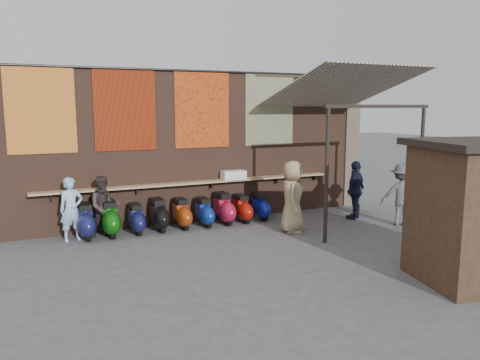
{
  "coord_description": "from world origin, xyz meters",
  "views": [
    {
      "loc": [
        -3.97,
        -9.16,
        3.08
      ],
      "look_at": [
        0.8,
        1.2,
        1.28
      ],
      "focal_mm": 35.0,
      "sensor_mm": 36.0,
      "label": 1
    }
  ],
  "objects_px": {
    "shopper_tan": "(292,197)",
    "scooter_stool_2": "(136,219)",
    "scooter_stool_5": "(204,212)",
    "scooter_stool_6": "(224,209)",
    "scooter_stool_3": "(159,215)",
    "scooter_stool_0": "(86,221)",
    "diner_right": "(104,207)",
    "scooter_stool_8": "(260,207)",
    "scooter_stool_1": "(110,219)",
    "shopper_grey": "(402,195)",
    "scooter_stool_4": "(182,214)",
    "shopper_navy": "(356,190)",
    "scooter_stool_7": "(242,209)",
    "diner_left": "(71,209)",
    "shelf_box": "(233,175)"
  },
  "relations": [
    {
      "from": "shelf_box",
      "to": "scooter_stool_1",
      "type": "distance_m",
      "value": 3.47
    },
    {
      "from": "scooter_stool_4",
      "to": "scooter_stool_7",
      "type": "bearing_deg",
      "value": -1.75
    },
    {
      "from": "scooter_stool_2",
      "to": "diner_left",
      "type": "bearing_deg",
      "value": 179.51
    },
    {
      "from": "scooter_stool_2",
      "to": "shopper_grey",
      "type": "relative_size",
      "value": 0.47
    },
    {
      "from": "scooter_stool_0",
      "to": "scooter_stool_7",
      "type": "distance_m",
      "value": 4.0
    },
    {
      "from": "scooter_stool_0",
      "to": "scooter_stool_8",
      "type": "height_order",
      "value": "scooter_stool_0"
    },
    {
      "from": "scooter_stool_3",
      "to": "scooter_stool_6",
      "type": "xyz_separation_m",
      "value": [
        1.75,
        -0.04,
        0.01
      ]
    },
    {
      "from": "scooter_stool_3",
      "to": "scooter_stool_5",
      "type": "distance_m",
      "value": 1.19
    },
    {
      "from": "scooter_stool_6",
      "to": "scooter_stool_5",
      "type": "bearing_deg",
      "value": -177.13
    },
    {
      "from": "scooter_stool_0",
      "to": "scooter_stool_8",
      "type": "distance_m",
      "value": 4.58
    },
    {
      "from": "scooter_stool_3",
      "to": "scooter_stool_5",
      "type": "relative_size",
      "value": 1.09
    },
    {
      "from": "scooter_stool_0",
      "to": "scooter_stool_8",
      "type": "bearing_deg",
      "value": -0.15
    },
    {
      "from": "scooter_stool_7",
      "to": "scooter_stool_5",
      "type": "bearing_deg",
      "value": 179.67
    },
    {
      "from": "scooter_stool_3",
      "to": "diner_right",
      "type": "xyz_separation_m",
      "value": [
        -1.31,
        -0.04,
        0.34
      ]
    },
    {
      "from": "scooter_stool_1",
      "to": "scooter_stool_4",
      "type": "relative_size",
      "value": 1.12
    },
    {
      "from": "scooter_stool_3",
      "to": "scooter_stool_5",
      "type": "height_order",
      "value": "scooter_stool_3"
    },
    {
      "from": "scooter_stool_0",
      "to": "scooter_stool_6",
      "type": "xyz_separation_m",
      "value": [
        3.49,
        -0.05,
        -0.0
      ]
    },
    {
      "from": "diner_left",
      "to": "scooter_stool_3",
      "type": "bearing_deg",
      "value": -11.05
    },
    {
      "from": "scooter_stool_4",
      "to": "shopper_navy",
      "type": "distance_m",
      "value": 4.8
    },
    {
      "from": "diner_left",
      "to": "diner_right",
      "type": "xyz_separation_m",
      "value": [
        0.74,
        0.0,
        -0.01
      ]
    },
    {
      "from": "scooter_stool_0",
      "to": "scooter_stool_4",
      "type": "xyz_separation_m",
      "value": [
        2.34,
        -0.03,
        -0.03
      ]
    },
    {
      "from": "scooter_stool_2",
      "to": "shopper_tan",
      "type": "relative_size",
      "value": 0.43
    },
    {
      "from": "shopper_tan",
      "to": "scooter_stool_2",
      "type": "bearing_deg",
      "value": 98.87
    },
    {
      "from": "scooter_stool_2",
      "to": "shopper_grey",
      "type": "height_order",
      "value": "shopper_grey"
    },
    {
      "from": "scooter_stool_1",
      "to": "shopper_grey",
      "type": "distance_m",
      "value": 7.41
    },
    {
      "from": "scooter_stool_1",
      "to": "scooter_stool_2",
      "type": "distance_m",
      "value": 0.63
    },
    {
      "from": "scooter_stool_3",
      "to": "diner_left",
      "type": "bearing_deg",
      "value": -179.02
    },
    {
      "from": "scooter_stool_6",
      "to": "shopper_grey",
      "type": "relative_size",
      "value": 0.53
    },
    {
      "from": "scooter_stool_5",
      "to": "scooter_stool_6",
      "type": "bearing_deg",
      "value": 2.87
    },
    {
      "from": "scooter_stool_0",
      "to": "diner_right",
      "type": "distance_m",
      "value": 0.54
    },
    {
      "from": "scooter_stool_5",
      "to": "scooter_stool_6",
      "type": "xyz_separation_m",
      "value": [
        0.56,
        0.03,
        0.04
      ]
    },
    {
      "from": "scooter_stool_3",
      "to": "scooter_stool_8",
      "type": "height_order",
      "value": "scooter_stool_3"
    },
    {
      "from": "scooter_stool_7",
      "to": "diner_left",
      "type": "distance_m",
      "value": 4.32
    },
    {
      "from": "scooter_stool_1",
      "to": "shopper_tan",
      "type": "bearing_deg",
      "value": -20.02
    },
    {
      "from": "scooter_stool_5",
      "to": "diner_right",
      "type": "distance_m",
      "value": 2.52
    },
    {
      "from": "shelf_box",
      "to": "shopper_navy",
      "type": "bearing_deg",
      "value": -22.92
    },
    {
      "from": "diner_right",
      "to": "shopper_grey",
      "type": "xyz_separation_m",
      "value": [
        7.21,
        -2.07,
        0.08
      ]
    },
    {
      "from": "scooter_stool_4",
      "to": "shopper_navy",
      "type": "bearing_deg",
      "value": -12.3
    },
    {
      "from": "scooter_stool_1",
      "to": "scooter_stool_6",
      "type": "bearing_deg",
      "value": -0.61
    },
    {
      "from": "shopper_navy",
      "to": "shopper_tan",
      "type": "distance_m",
      "value": 2.36
    },
    {
      "from": "scooter_stool_6",
      "to": "diner_left",
      "type": "bearing_deg",
      "value": 179.89
    },
    {
      "from": "scooter_stool_7",
      "to": "diner_left",
      "type": "relative_size",
      "value": 0.52
    },
    {
      "from": "scooter_stool_3",
      "to": "scooter_stool_5",
      "type": "bearing_deg",
      "value": -3.4
    },
    {
      "from": "scooter_stool_0",
      "to": "scooter_stool_1",
      "type": "xyz_separation_m",
      "value": [
        0.55,
        -0.02,
        0.01
      ]
    },
    {
      "from": "scooter_stool_3",
      "to": "shopper_tan",
      "type": "bearing_deg",
      "value": -27.28
    },
    {
      "from": "scooter_stool_2",
      "to": "scooter_stool_0",
      "type": "bearing_deg",
      "value": 177.36
    },
    {
      "from": "scooter_stool_5",
      "to": "scooter_stool_7",
      "type": "relative_size",
      "value": 1.0
    },
    {
      "from": "scooter_stool_8",
      "to": "shopper_navy",
      "type": "xyz_separation_m",
      "value": [
        2.42,
        -1.04,
        0.45
      ]
    },
    {
      "from": "shopper_tan",
      "to": "scooter_stool_5",
      "type": "bearing_deg",
      "value": 82.19
    },
    {
      "from": "shopper_tan",
      "to": "shopper_navy",
      "type": "bearing_deg",
      "value": -46.67
    }
  ]
}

